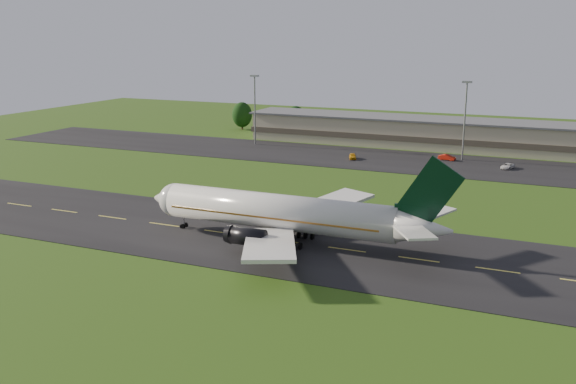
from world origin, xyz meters
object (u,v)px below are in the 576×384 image
at_px(light_mast_west, 255,101).
at_px(airliner, 283,213).
at_px(light_mast_centre, 465,111).
at_px(service_vehicle_a, 353,156).
at_px(service_vehicle_b, 447,157).
at_px(terminal, 477,136).
at_px(service_vehicle_c, 508,166).

bearing_deg(light_mast_west, airliner, -60.94).
relative_size(light_mast_west, light_mast_centre, 1.00).
xyz_separation_m(service_vehicle_a, service_vehicle_b, (22.90, 8.26, -0.00)).
distance_m(light_mast_west, service_vehicle_a, 37.15).
xyz_separation_m(terminal, light_mast_west, (-61.40, -16.18, 8.75)).
height_order(light_mast_centre, service_vehicle_b, light_mast_centre).
bearing_deg(terminal, service_vehicle_a, -136.17).
distance_m(light_mast_west, light_mast_centre, 60.00).
height_order(terminal, light_mast_west, light_mast_west).
xyz_separation_m(airliner, service_vehicle_a, (-10.87, 69.47, -3.83)).
distance_m(airliner, service_vehicle_a, 70.42).
height_order(airliner, service_vehicle_b, airliner).
relative_size(light_mast_centre, service_vehicle_a, 4.71).
distance_m(terminal, light_mast_west, 64.10).
xyz_separation_m(service_vehicle_a, service_vehicle_c, (38.31, 3.11, -0.09)).
bearing_deg(service_vehicle_c, service_vehicle_a, -158.65).
distance_m(light_mast_centre, service_vehicle_b, 12.62).
relative_size(terminal, light_mast_centre, 7.13).
height_order(airliner, light_mast_west, light_mast_west).
xyz_separation_m(light_mast_centre, service_vehicle_b, (-3.52, -2.26, -11.91)).
height_order(airliner, service_vehicle_c, airliner).
bearing_deg(service_vehicle_b, airliner, -179.20).
relative_size(light_mast_west, service_vehicle_a, 4.71).
relative_size(light_mast_west, service_vehicle_c, 4.36).
bearing_deg(service_vehicle_c, terminal, 130.69).
relative_size(airliner, terminal, 0.35).
height_order(light_mast_centre, service_vehicle_c, light_mast_centre).
height_order(light_mast_west, service_vehicle_b, light_mast_west).
bearing_deg(light_mast_centre, light_mast_west, 180.00).
distance_m(light_mast_centre, service_vehicle_a, 30.83).
height_order(light_mast_west, service_vehicle_a, light_mast_west).
height_order(terminal, service_vehicle_c, terminal).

